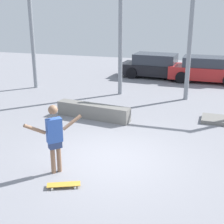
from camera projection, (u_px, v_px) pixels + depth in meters
name	position (u px, v px, depth m)	size (l,w,h in m)	color
ground_plane	(110.00, 158.00, 8.62)	(36.00, 36.00, 0.00)	gray
skateboarder	(55.00, 135.00, 7.58)	(1.08, 1.11, 1.77)	#8C664C
skateboard	(64.00, 185.00, 7.21)	(0.79, 0.50, 0.08)	gold
grind_box	(93.00, 111.00, 11.68)	(2.88, 0.46, 0.54)	slate
canopy_support_left	(74.00, 27.00, 14.73)	(4.77, 0.20, 5.12)	gray
parked_car_black	(157.00, 66.00, 18.50)	(4.51, 2.16, 1.40)	black
parked_car_red	(205.00, 70.00, 17.45)	(4.02, 1.92, 1.40)	red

